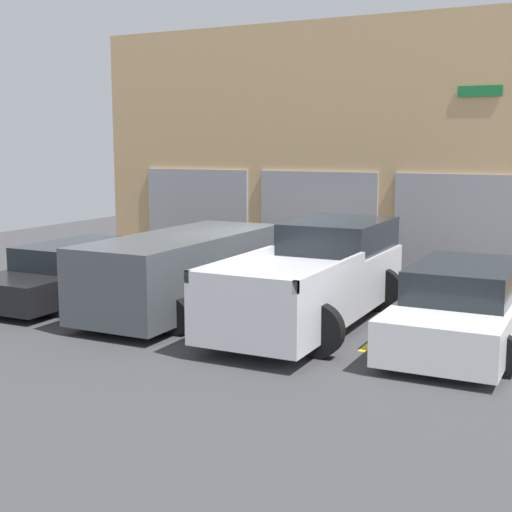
# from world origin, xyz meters

# --- Properties ---
(ground_plane) EXTENTS (28.00, 28.00, 0.00)m
(ground_plane) POSITION_xyz_m (0.00, 0.00, 0.00)
(ground_plane) COLOR #3D3D3F
(shophouse_building) EXTENTS (12.22, 0.68, 5.99)m
(shophouse_building) POSITION_xyz_m (-0.01, 3.29, 2.93)
(shophouse_building) COLOR tan
(shophouse_building) RESTS_ON ground
(pickup_truck) EXTENTS (2.43, 5.39, 1.75)m
(pickup_truck) POSITION_xyz_m (1.31, -0.92, 0.84)
(pickup_truck) COLOR silver
(pickup_truck) RESTS_ON ground
(sedan_white) EXTENTS (2.12, 4.42, 1.31)m
(sedan_white) POSITION_xyz_m (3.94, -1.15, 0.61)
(sedan_white) COLOR white
(sedan_white) RESTS_ON ground
(sedan_side) EXTENTS (2.23, 4.94, 1.49)m
(sedan_side) POSITION_xyz_m (-1.31, -1.18, 0.81)
(sedan_side) COLOR #474C51
(sedan_side) RESTS_ON ground
(van_right) EXTENTS (2.13, 4.60, 1.17)m
(van_right) POSITION_xyz_m (-3.94, -1.15, 0.55)
(van_right) COLOR black
(van_right) RESTS_ON ground
(parking_stripe_far_left) EXTENTS (0.12, 2.20, 0.01)m
(parking_stripe_far_left) POSITION_xyz_m (-5.25, -1.18, 0.00)
(parking_stripe_far_left) COLOR gold
(parking_stripe_far_left) RESTS_ON ground
(parking_stripe_left) EXTENTS (0.12, 2.20, 0.01)m
(parking_stripe_left) POSITION_xyz_m (-2.63, -1.18, 0.00)
(parking_stripe_left) COLOR gold
(parking_stripe_left) RESTS_ON ground
(parking_stripe_centre) EXTENTS (0.12, 2.20, 0.01)m
(parking_stripe_centre) POSITION_xyz_m (-0.00, -1.18, 0.00)
(parking_stripe_centre) COLOR gold
(parking_stripe_centre) RESTS_ON ground
(parking_stripe_right) EXTENTS (0.12, 2.20, 0.01)m
(parking_stripe_right) POSITION_xyz_m (2.63, -1.18, 0.00)
(parking_stripe_right) COLOR gold
(parking_stripe_right) RESTS_ON ground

